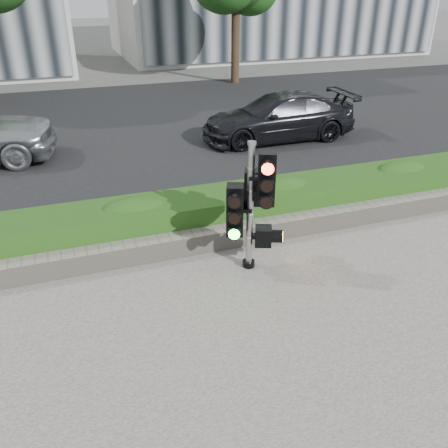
# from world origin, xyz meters

# --- Properties ---
(ground) EXTENTS (120.00, 120.00, 0.00)m
(ground) POSITION_xyz_m (0.00, 0.00, 0.00)
(ground) COLOR #51514C
(ground) RESTS_ON ground
(road) EXTENTS (60.00, 13.00, 0.02)m
(road) POSITION_xyz_m (0.00, 10.00, 0.01)
(road) COLOR black
(road) RESTS_ON ground
(curb) EXTENTS (60.00, 0.25, 0.12)m
(curb) POSITION_xyz_m (0.00, 3.15, 0.06)
(curb) COLOR gray
(curb) RESTS_ON ground
(stone_wall) EXTENTS (12.00, 0.32, 0.34)m
(stone_wall) POSITION_xyz_m (0.00, 1.90, 0.20)
(stone_wall) COLOR gray
(stone_wall) RESTS_ON sidewalk
(hedge) EXTENTS (12.00, 1.00, 0.68)m
(hedge) POSITION_xyz_m (0.00, 2.55, 0.37)
(hedge) COLOR #357624
(hedge) RESTS_ON sidewalk
(traffic_signal) EXTENTS (0.76, 0.64, 2.04)m
(traffic_signal) POSITION_xyz_m (0.37, 1.17, 1.16)
(traffic_signal) COLOR black
(traffic_signal) RESTS_ON sidewalk
(car_dark) EXTENTS (4.38, 1.86, 1.26)m
(car_dark) POSITION_xyz_m (3.68, 7.22, 0.65)
(car_dark) COLOR black
(car_dark) RESTS_ON road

